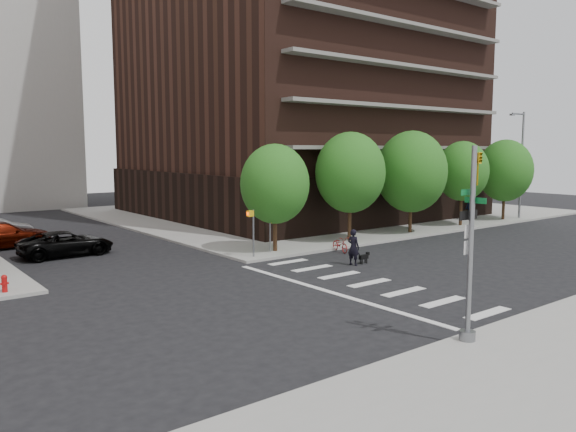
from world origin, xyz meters
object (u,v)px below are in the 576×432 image
Objects in this scene: scooter at (340,244)px; dog_walker at (353,247)px; pedestrian_far at (469,208)px; traffic_signal at (471,259)px; fire_hydrant at (4,283)px; parked_car_maroon at (1,235)px; parked_car_silver at (0,229)px; parked_car_black at (66,243)px.

dog_walker reaches higher than scooter.
scooter is 20.06m from pedestrian_far.
traffic_signal is 8.20× the size of fire_hydrant.
fire_hydrant is at bearing 123.26° from traffic_signal.
dog_walker reaches higher than parked_car_maroon.
dog_walker is at bearing -144.38° from parked_car_silver.
parked_car_maroon is 21.45m from dog_walker.
dog_walker is (15.74, -4.49, 0.40)m from fire_hydrant.
fire_hydrant is 0.39× the size of dog_walker.
parked_car_black is at bearing 32.01° from dog_walker.
dog_walker is 1.13× the size of pedestrian_far.
scooter is 3.83m from dog_walker.
pedestrian_far is at bearing 4.90° from fire_hydrant.
parked_car_silver is 2.49× the size of pedestrian_far.
parked_car_maroon is 20.58m from scooter.
scooter is 0.92× the size of dog_walker.
traffic_signal is at bearing 141.12° from dog_walker.
fire_hydrant is 0.18× the size of parked_car_silver.
parked_car_maroon is 1.37× the size of parked_car_silver.
traffic_signal reaches higher than parked_car_silver.
traffic_signal is 18.42m from fire_hydrant.
parked_car_maroon reaches higher than parked_car_black.
scooter is 1.03× the size of pedestrian_far.
traffic_signal is at bearing -168.03° from parked_car_black.
parked_car_maroon is (2.30, 12.23, 0.28)m from fire_hydrant.
parked_car_black reaches higher than fire_hydrant.
dog_walker is (5.71, 10.81, -1.75)m from traffic_signal.
pedestrian_far is (21.60, 7.69, 0.04)m from dog_walker.
fire_hydrant is 17.85m from scooter.
scooter is (14.79, -17.70, -0.23)m from parked_car_silver.
traffic_signal is 1.44× the size of parked_car_silver.
dog_walker reaches higher than parked_car_silver.
parked_car_black is at bearing -158.50° from parked_car_maroon.
parked_car_black is 1.23× the size of parked_car_silver.
parked_car_black is at bearing 103.30° from traffic_signal.
fire_hydrant is at bearing 63.05° from dog_walker.
parked_car_silver reaches higher than scooter.
parked_car_maroon is 3.01× the size of dog_walker.
dog_walker is (12.73, -20.88, 0.26)m from parked_car_silver.
dog_walker is (11.06, -11.84, 0.23)m from parked_car_black.
pedestrian_far is (35.04, -9.03, 0.16)m from parked_car_maroon.
traffic_signal is 3.17× the size of dog_walker.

